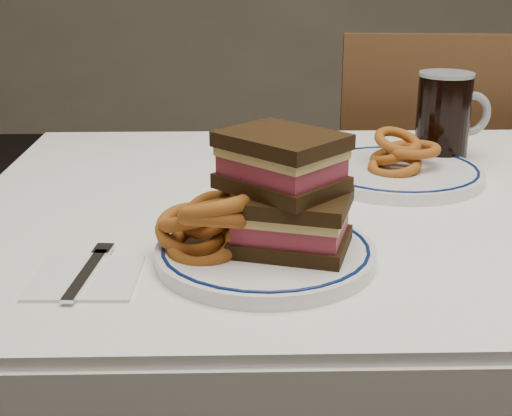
{
  "coord_description": "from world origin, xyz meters",
  "views": [
    {
      "loc": [
        -0.24,
        -0.99,
        1.09
      ],
      "look_at": [
        -0.22,
        -0.2,
        0.81
      ],
      "focal_mm": 50.0,
      "sensor_mm": 36.0,
      "label": 1
    }
  ],
  "objects_px": {
    "reuben_sandwich": "(286,192)",
    "beer_mug": "(445,117)",
    "far_plate": "(397,172)",
    "chair_far": "(417,195)",
    "main_plate": "(265,252)"
  },
  "relations": [
    {
      "from": "reuben_sandwich",
      "to": "beer_mug",
      "type": "distance_m",
      "value": 0.51
    },
    {
      "from": "beer_mug",
      "to": "far_plate",
      "type": "relative_size",
      "value": 0.56
    },
    {
      "from": "chair_far",
      "to": "beer_mug",
      "type": "relative_size",
      "value": 5.98
    },
    {
      "from": "chair_far",
      "to": "far_plate",
      "type": "bearing_deg",
      "value": -107.77
    },
    {
      "from": "far_plate",
      "to": "beer_mug",
      "type": "bearing_deg",
      "value": 45.47
    },
    {
      "from": "chair_far",
      "to": "main_plate",
      "type": "relative_size",
      "value": 3.55
    },
    {
      "from": "chair_far",
      "to": "reuben_sandwich",
      "type": "distance_m",
      "value": 1.1
    },
    {
      "from": "main_plate",
      "to": "reuben_sandwich",
      "type": "relative_size",
      "value": 1.53
    },
    {
      "from": "main_plate",
      "to": "beer_mug",
      "type": "xyz_separation_m",
      "value": [
        0.32,
        0.42,
        0.07
      ]
    },
    {
      "from": "main_plate",
      "to": "chair_far",
      "type": "bearing_deg",
      "value": 66.01
    },
    {
      "from": "chair_far",
      "to": "reuben_sandwich",
      "type": "bearing_deg",
      "value": -112.86
    },
    {
      "from": "main_plate",
      "to": "far_plate",
      "type": "bearing_deg",
      "value": 55.15
    },
    {
      "from": "main_plate",
      "to": "beer_mug",
      "type": "height_order",
      "value": "beer_mug"
    },
    {
      "from": "reuben_sandwich",
      "to": "far_plate",
      "type": "bearing_deg",
      "value": 57.9
    },
    {
      "from": "reuben_sandwich",
      "to": "beer_mug",
      "type": "xyz_separation_m",
      "value": [
        0.3,
        0.42,
        -0.01
      ]
    }
  ]
}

